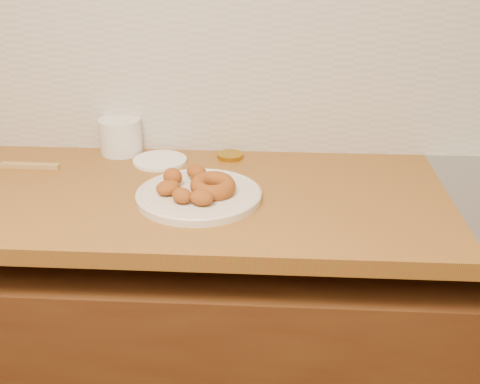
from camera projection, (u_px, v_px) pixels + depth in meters
The scene contains 9 objects.
base_cabinet at pixel (243, 358), 1.69m from camera, with size 3.60×0.60×0.77m, color #533115.
backsplash at pixel (250, 46), 1.62m from camera, with size 3.60×0.02×0.60m, color beige.
donut_plate at pixel (199, 196), 1.44m from camera, with size 0.30×0.30×0.02m, color beige.
ring_donut at pixel (213, 186), 1.42m from camera, with size 0.11×0.11×0.04m, color #9B5A1A.
fried_dough_chunks at pixel (183, 185), 1.43m from camera, with size 0.16×0.22×0.05m.
plastic_tub at pixel (121, 136), 1.71m from camera, with size 0.12×0.12×0.10m, color silver.
tub_lid at pixel (160, 161), 1.66m from camera, with size 0.15×0.15×0.01m, color white.
brass_jar_lid at pixel (230, 156), 1.69m from camera, with size 0.07×0.07×0.01m, color #B08518.
wooden_utensil at pixel (30, 166), 1.62m from camera, with size 0.16×0.02×0.01m, color #A8864B.
Camera 1 is at (0.07, 0.35, 1.51)m, focal length 45.00 mm.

